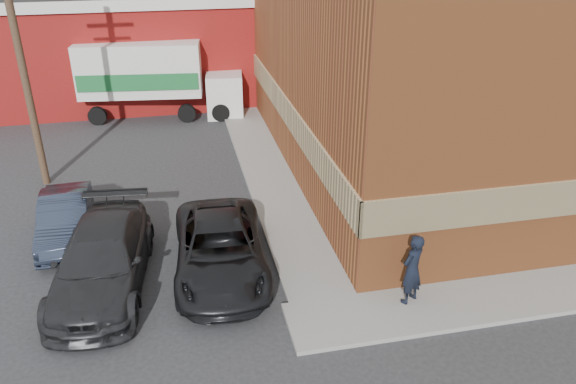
{
  "coord_description": "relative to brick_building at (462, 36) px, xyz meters",
  "views": [
    {
      "loc": [
        -2.73,
        -11.17,
        8.89
      ],
      "look_at": [
        0.29,
        2.81,
        1.81
      ],
      "focal_mm": 35.0,
      "sensor_mm": 36.0,
      "label": 1
    }
  ],
  "objects": [
    {
      "name": "man",
      "position": [
        -5.81,
        -9.56,
        -3.62
      ],
      "size": [
        0.83,
        0.75,
        1.9
      ],
      "primitive_type": "imported",
      "rotation": [
        0.0,
        0.0,
        3.69
      ],
      "color": "black",
      "rests_on": "sidewalk_south"
    },
    {
      "name": "warehouse",
      "position": [
        -14.5,
        11.0,
        -1.87
      ],
      "size": [
        16.3,
        8.3,
        5.6
      ],
      "color": "maroon",
      "rests_on": "ground"
    },
    {
      "name": "suv_a",
      "position": [
        -10.29,
        -7.09,
        -3.96
      ],
      "size": [
        2.68,
        5.35,
        1.45
      ],
      "primitive_type": "imported",
      "rotation": [
        0.0,
        0.0,
        -0.05
      ],
      "color": "black",
      "rests_on": "ground"
    },
    {
      "name": "box_truck",
      "position": [
        -11.79,
        6.92,
        -2.58
      ],
      "size": [
        7.58,
        3.04,
        3.64
      ],
      "rotation": [
        0.0,
        0.0,
        -0.12
      ],
      "color": "white",
      "rests_on": "ground"
    },
    {
      "name": "brick_building",
      "position": [
        0.0,
        0.0,
        0.0
      ],
      "size": [
        14.25,
        18.25,
        9.36
      ],
      "color": "#9B5128",
      "rests_on": "ground"
    },
    {
      "name": "ground",
      "position": [
        -8.5,
        -9.0,
        -4.68
      ],
      "size": [
        90.0,
        90.0,
        0.0
      ],
      "primitive_type": "plane",
      "color": "#28282B",
      "rests_on": "ground"
    },
    {
      "name": "utility_pole",
      "position": [
        -16.0,
        0.0,
        0.06
      ],
      "size": [
        2.0,
        0.26,
        9.0
      ],
      "color": "brown",
      "rests_on": "ground"
    },
    {
      "name": "sidewalk_west",
      "position": [
        -7.9,
        0.0,
        -4.62
      ],
      "size": [
        1.8,
        18.0,
        0.12
      ],
      "primitive_type": "cube",
      "color": "gray",
      "rests_on": "ground"
    },
    {
      "name": "sedan",
      "position": [
        -14.68,
        -4.26,
        -4.02
      ],
      "size": [
        1.65,
        4.12,
        1.33
      ],
      "primitive_type": "imported",
      "rotation": [
        0.0,
        0.0,
        0.06
      ],
      "color": "#2A3346",
      "rests_on": "ground"
    },
    {
      "name": "suv_b",
      "position": [
        -13.37,
        -7.07,
        -3.89
      ],
      "size": [
        2.78,
        5.69,
        1.59
      ],
      "primitive_type": "imported",
      "rotation": [
        0.0,
        0.0,
        -0.1
      ],
      "color": "#27272A",
      "rests_on": "ground"
    }
  ]
}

